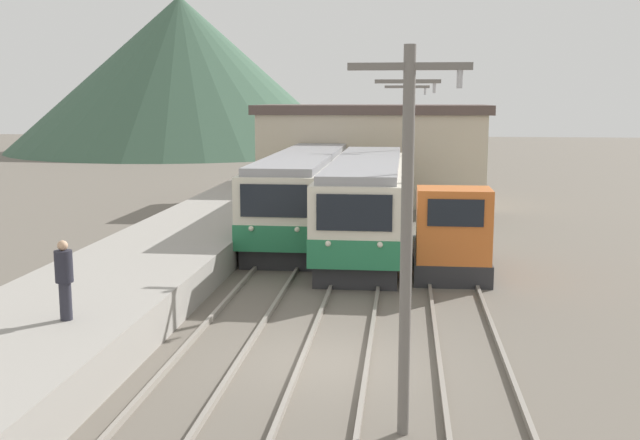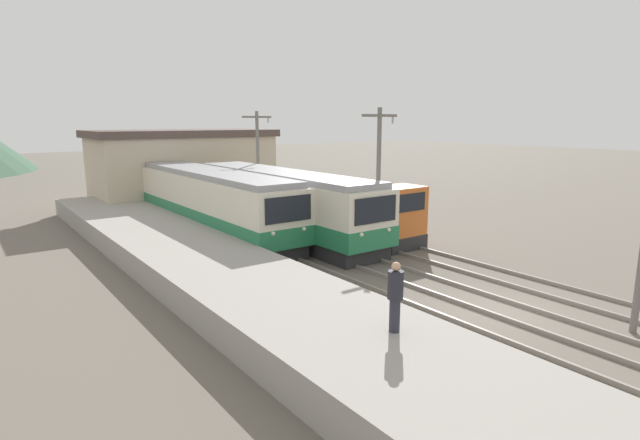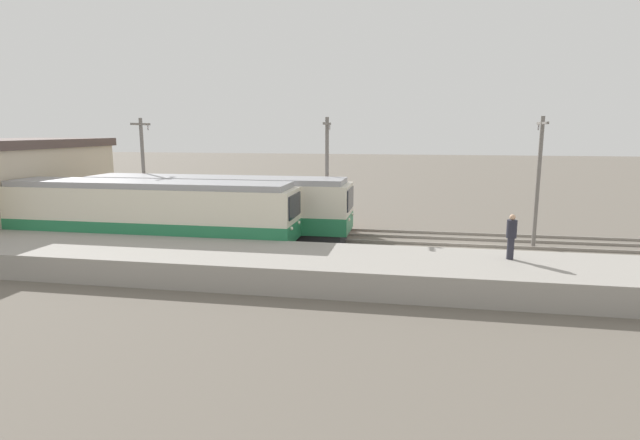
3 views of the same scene
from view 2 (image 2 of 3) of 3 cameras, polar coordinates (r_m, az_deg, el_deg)
name	(u,v)px [view 2 (image 2 of 3)]	position (r m, az deg, el deg)	size (l,w,h in m)	color
ground_plane	(497,311)	(17.38, 19.58, -9.74)	(200.00, 200.00, 0.00)	#665E54
platform_left	(349,347)	(12.80, 3.32, -14.29)	(4.50, 54.00, 1.04)	gray
track_left	(444,328)	(15.39, 14.03, -11.91)	(1.54, 60.00, 0.14)	gray
track_center	(501,307)	(17.51, 19.96, -9.36)	(1.54, 60.00, 0.14)	gray
track_right	(550,289)	(19.98, 24.79, -7.19)	(1.54, 60.00, 0.14)	gray
commuter_train_left	(213,205)	(27.35, -12.13, 1.72)	(2.84, 15.00, 3.45)	#28282B
commuter_train_center	(281,206)	(26.55, -4.45, 1.66)	(2.84, 14.74, 3.45)	#28282B
shunting_locomotive	(377,219)	(25.15, 6.52, 0.13)	(2.40, 5.27, 3.00)	#28282B
catenary_mast_mid	(379,176)	(22.60, 6.70, 5.06)	(2.00, 0.20, 6.61)	slate
catenary_mast_far	(258,160)	(31.38, -7.10, 6.78)	(2.00, 0.20, 6.61)	slate
person_on_platform	(395,294)	(12.12, 8.60, -8.38)	(0.38, 0.38, 1.74)	#282833
station_building	(183,167)	(37.51, -15.34, 5.82)	(12.60, 6.30, 5.40)	beige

